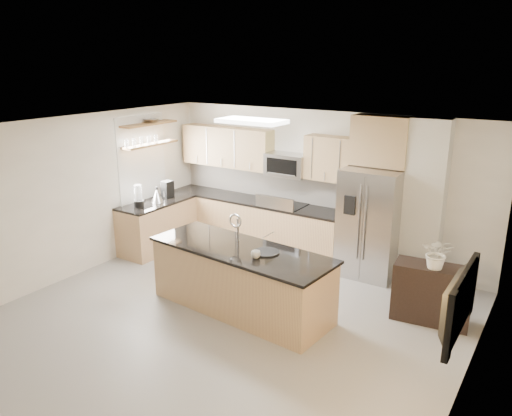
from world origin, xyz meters
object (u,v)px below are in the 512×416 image
Objects in this scene: range at (282,229)px; flower_vase at (439,245)px; cup at (256,254)px; television at (449,300)px; bowl at (151,120)px; refrigerator at (370,223)px; blender at (138,198)px; credenza at (432,294)px; kettle at (157,195)px; coffee_maker at (167,190)px; microwave at (287,165)px; island at (241,279)px; platter at (266,252)px.

flower_vase is (2.97, -1.14, 0.66)m from range.
television is at bearing -16.45° from cup.
bowl is at bearing 177.30° from flower_vase.
refrigerator reaches higher than blender.
television is at bearing -21.15° from bowl.
cup reaches higher than credenza.
coffee_maker reaches higher than kettle.
coffee_maker is at bearing 45.37° from bowl.
cup is 2.70m from television.
television is (0.58, -2.06, 0.95)m from credenza.
credenza is at bearing -21.99° from microwave.
coffee_maker is 6.10m from television.
refrigerator is 4.01m from blender.
credenza is (2.93, -1.06, -0.07)m from range.
coffee_maker is at bearing 156.63° from island.
kettle is at bearing -40.33° from bowl.
refrigerator is at bearing -5.86° from microwave.
microwave reaches higher than island.
refrigerator is 0.65× the size of island.
bowl is at bearing 171.37° from credenza.
kettle is at bearing 83.08° from blender.
bowl reaches higher than microwave.
bowl is (-2.25, -0.89, 1.91)m from range.
blender is at bearing -142.03° from microwave.
microwave is 2.12× the size of platter.
microwave is 0.71× the size of television.
microwave reaches higher than platter.
television is (1.85, -3.07, 0.46)m from refrigerator.
blender is (-3.73, -1.45, 0.20)m from refrigerator.
kettle is (-2.61, 1.10, 0.58)m from island.
credenza is (1.27, -1.01, -0.49)m from refrigerator.
bowl is (-2.84, 1.29, 1.91)m from island.
island is 2.74× the size of credenza.
cup is 0.40× the size of coffee_maker.
refrigerator is (1.66, -0.05, 0.42)m from range.
cup is 0.44× the size of kettle.
platter is at bearing -158.05° from credenza.
flower_vase is at bearing 31.29° from cup.
television is (5.60, -2.39, 0.28)m from coffee_maker.
cup reaches higher than platter.
island is 8.75× the size of coffee_maker.
bowl is at bearing -167.79° from refrigerator.
flower_vase reaches higher than coffee_maker.
kettle is 0.44× the size of flower_vase.
kettle is 0.90× the size of coffee_maker.
island is at bearing 72.24° from television.
range is at bearing 111.88° from cup.
blender is at bearing -96.92° from kettle.
credenza is 2.34m from television.
flower_vase reaches higher than platter.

